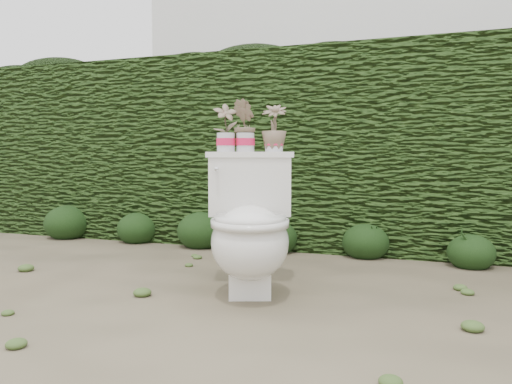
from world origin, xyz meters
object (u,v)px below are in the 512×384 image
(potted_plant_center, at_px, (245,127))
(toilet, at_px, (250,230))
(potted_plant_left, at_px, (226,129))
(potted_plant_right, at_px, (274,129))

(potted_plant_center, bearing_deg, toilet, -10.94)
(potted_plant_left, height_order, potted_plant_center, potted_plant_center)
(potted_plant_center, relative_size, potted_plant_right, 1.09)
(potted_plant_left, height_order, potted_plant_right, potted_plant_left)
(toilet, distance_m, potted_plant_right, 0.62)
(potted_plant_right, bearing_deg, toilet, -112.11)
(potted_plant_right, bearing_deg, potted_plant_left, -171.64)
(toilet, xyz_separation_m, potted_plant_center, (-0.11, 0.22, 0.56))
(toilet, distance_m, potted_plant_left, 0.62)
(potted_plant_left, relative_size, potted_plant_center, 0.94)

